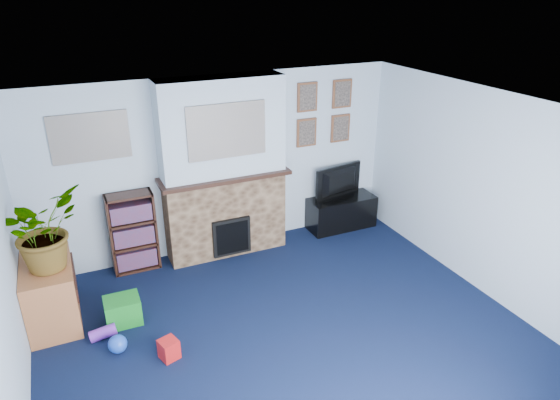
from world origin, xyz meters
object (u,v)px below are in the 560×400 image
bookshelf (133,234)px  sideboard (51,294)px  television (342,183)px  tv_stand (341,213)px

bookshelf → sideboard: bookshelf is taller
bookshelf → sideboard: size_ratio=1.15×
television → bookshelf: (-3.04, 0.06, -0.22)m
tv_stand → bookshelf: bearing=178.6°
television → sideboard: television is taller
bookshelf → sideboard: (-1.01, -0.76, -0.15)m
tv_stand → sideboard: size_ratio=1.11×
tv_stand → sideboard: (-4.06, -0.69, 0.12)m
tv_stand → sideboard: sideboard is taller
television → tv_stand: bearing=78.9°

